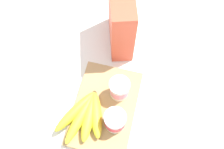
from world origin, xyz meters
TOP-DOWN VIEW (x-y plane):
  - ground_plane at (0.00, 0.00)m, footprint 2.40×2.40m
  - cutting_board at (0.00, 0.00)m, footprint 0.30×0.20m
  - cereal_box at (-0.28, -0.01)m, footprint 0.21×0.13m
  - yogurt_cup_front at (-0.06, 0.03)m, footprint 0.07×0.07m
  - yogurt_cup_back at (0.05, 0.04)m, footprint 0.07×0.07m
  - banana_bunch at (0.05, -0.05)m, footprint 0.19×0.17m

SIDE VIEW (x-z plane):
  - ground_plane at x=0.00m, z-range 0.00..0.00m
  - cutting_board at x=0.00m, z-range 0.00..0.02m
  - banana_bunch at x=0.05m, z-range 0.02..0.06m
  - yogurt_cup_back at x=0.05m, z-range 0.02..0.10m
  - yogurt_cup_front at x=-0.06m, z-range 0.02..0.10m
  - cereal_box at x=-0.28m, z-range 0.00..0.25m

